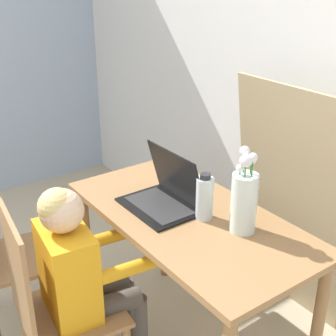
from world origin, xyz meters
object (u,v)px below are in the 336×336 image
at_px(chair_occupied, 54,308).
at_px(laptop, 166,193).
at_px(person_seated, 80,268).
at_px(flower_vase, 244,199).
at_px(water_bottle, 205,198).

relative_size(chair_occupied, laptop, 2.61).
relative_size(person_seated, flower_vase, 2.75).
bearing_deg(chair_occupied, flower_vase, -109.09).
xyz_separation_m(person_seated, laptop, (-0.03, 0.45, 0.20)).
height_order(laptop, water_bottle, laptop).
xyz_separation_m(laptop, flower_vase, (0.36, 0.13, 0.09)).
bearing_deg(flower_vase, water_bottle, -159.71).
bearing_deg(flower_vase, person_seated, -119.35).
bearing_deg(chair_occupied, person_seated, -90.00).
relative_size(chair_occupied, water_bottle, 4.43).
xyz_separation_m(chair_occupied, flower_vase, (0.34, 0.71, 0.44)).
height_order(chair_occupied, person_seated, person_seated).
height_order(flower_vase, water_bottle, flower_vase).
bearing_deg(water_bottle, chair_occupied, -105.03).
bearing_deg(laptop, water_bottle, 18.98).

